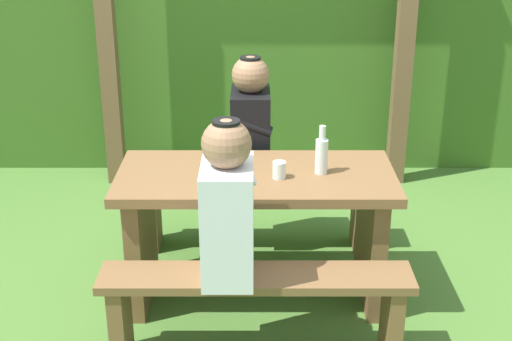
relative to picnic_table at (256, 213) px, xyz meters
name	(u,v)px	position (x,y,z in m)	size (l,w,h in m)	color
ground_plane	(256,294)	(0.00, 0.00, -0.49)	(12.00, 12.00, 0.00)	#47722E
hedge_backdrop	(256,32)	(0.00, 2.21, 0.49)	(6.40, 0.79, 1.96)	#3B6620
pergola_post_left	(106,28)	(-1.03, 1.57, 0.65)	(0.12, 0.12, 2.26)	brown
pergola_post_right	(406,28)	(1.03, 1.57, 0.65)	(0.12, 0.12, 2.26)	brown
picnic_table	(256,213)	(0.00, 0.00, 0.00)	(1.40, 0.64, 0.71)	brown
bench_near	(256,299)	(0.00, -0.55, -0.16)	(1.40, 0.24, 0.46)	brown
bench_far	(256,197)	(0.00, 0.55, -0.16)	(1.40, 0.24, 0.46)	brown
person_white_shirt	(227,206)	(-0.12, -0.55, 0.30)	(0.25, 0.35, 0.72)	silver
person_black_coat	(251,123)	(-0.03, 0.55, 0.30)	(0.25, 0.35, 0.72)	black
drinking_glass	(279,170)	(0.11, -0.07, 0.27)	(0.07, 0.07, 0.09)	silver
bottle_left	(321,154)	(0.33, 0.00, 0.33)	(0.06, 0.06, 0.25)	silver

